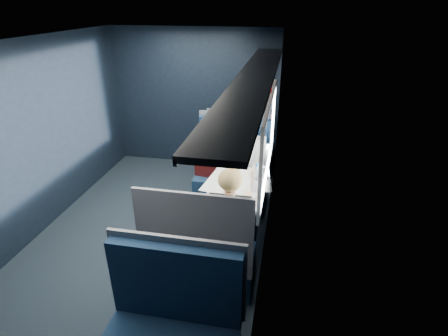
% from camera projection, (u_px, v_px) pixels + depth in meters
% --- Properties ---
extents(ground, '(2.80, 4.20, 0.01)m').
position_uv_depth(ground, '(156.00, 229.00, 4.52)').
color(ground, black).
extents(room_shell, '(3.00, 4.40, 2.40)m').
position_uv_depth(room_shell, '(146.00, 119.00, 3.87)').
color(room_shell, black).
rests_on(room_shell, ground).
extents(table, '(0.62, 1.00, 0.74)m').
position_uv_depth(table, '(235.00, 191.00, 4.05)').
color(table, '#54565E').
rests_on(table, ground).
extents(seat_bay_near, '(1.04, 0.62, 1.26)m').
position_uv_depth(seat_bay_near, '(231.00, 175.00, 4.96)').
color(seat_bay_near, '#0C1D36').
rests_on(seat_bay_near, ground).
extents(seat_bay_far, '(1.04, 0.62, 1.26)m').
position_uv_depth(seat_bay_far, '(202.00, 255.00, 3.42)').
color(seat_bay_far, '#0C1D36').
rests_on(seat_bay_far, ground).
extents(seat_row_front, '(1.04, 0.51, 1.16)m').
position_uv_depth(seat_row_front, '(241.00, 151.00, 5.78)').
color(seat_row_front, '#0C1D36').
rests_on(seat_row_front, ground).
extents(seat_row_back, '(1.04, 0.51, 1.16)m').
position_uv_depth(seat_row_back, '(172.00, 335.00, 2.60)').
color(seat_row_back, '#0C1D36').
rests_on(seat_row_back, ground).
extents(man, '(0.53, 0.56, 1.32)m').
position_uv_depth(man, '(249.00, 162.00, 4.63)').
color(man, black).
rests_on(man, ground).
extents(woman, '(0.53, 0.56, 1.32)m').
position_uv_depth(woman, '(231.00, 221.00, 3.39)').
color(woman, black).
rests_on(woman, ground).
extents(papers, '(0.59, 0.77, 0.01)m').
position_uv_depth(papers, '(229.00, 180.00, 4.13)').
color(papers, white).
rests_on(papers, table).
extents(laptop, '(0.25, 0.31, 0.22)m').
position_uv_depth(laptop, '(265.00, 182.00, 3.96)').
color(laptop, silver).
rests_on(laptop, table).
extents(bottle_small, '(0.06, 0.06, 0.21)m').
position_uv_depth(bottle_small, '(257.00, 172.00, 4.12)').
color(bottle_small, silver).
rests_on(bottle_small, table).
extents(cup, '(0.07, 0.07, 0.09)m').
position_uv_depth(cup, '(262.00, 170.00, 4.28)').
color(cup, white).
rests_on(cup, table).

